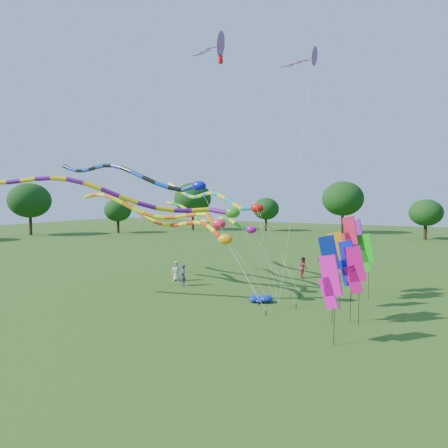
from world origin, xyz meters
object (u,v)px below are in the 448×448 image
at_px(blue_nylon_heap, 262,299).
at_px(person_b, 183,275).
at_px(tube_kite_red, 183,225).
at_px(tube_kite_orange, 165,212).
at_px(person_a, 176,271).
at_px(person_c, 303,267).

bearing_deg(blue_nylon_heap, person_b, 169.54).
height_order(tube_kite_red, blue_nylon_heap, tube_kite_red).
bearing_deg(blue_nylon_heap, tube_kite_orange, -178.35).
bearing_deg(person_a, tube_kite_red, -66.50).
bearing_deg(tube_kite_orange, blue_nylon_heap, 1.78).
relative_size(blue_nylon_heap, person_c, 0.79).
bearing_deg(person_a, tube_kite_orange, -89.71).
bearing_deg(person_a, person_c, 14.39).
bearing_deg(person_c, person_a, 92.62).
height_order(tube_kite_red, person_a, tube_kite_red).
bearing_deg(tube_kite_red, person_a, 150.37).
xyz_separation_m(tube_kite_orange, person_b, (0.49, 1.46, -4.70)).
xyz_separation_m(tube_kite_red, person_b, (-1.07, 1.52, -3.87)).
height_order(person_b, person_c, person_c).
relative_size(tube_kite_red, person_b, 8.56).
relative_size(person_a, person_b, 0.98).
relative_size(tube_kite_red, tube_kite_orange, 0.91).
relative_size(blue_nylon_heap, person_a, 0.86).
bearing_deg(person_b, person_c, 77.43).
distance_m(person_b, person_c, 9.95).
bearing_deg(person_c, person_b, 102.93).
bearing_deg(tube_kite_red, person_b, 142.90).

